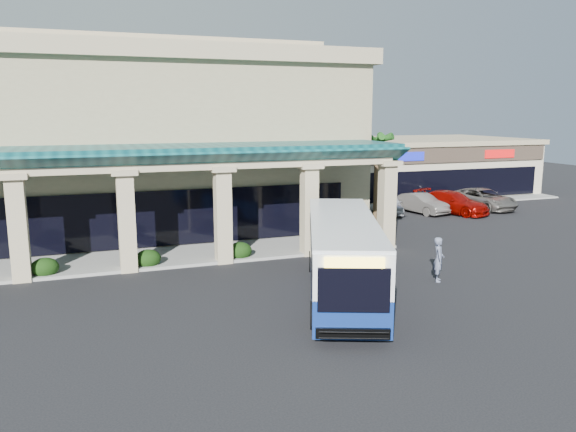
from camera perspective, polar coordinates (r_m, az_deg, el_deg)
name	(u,v)px	position (r m, az deg, el deg)	size (l,w,h in m)	color
ground	(322,287)	(23.98, 3.46, -7.18)	(110.00, 110.00, 0.00)	black
main_building	(103,138)	(37.01, -18.30, 7.50)	(30.80, 14.80, 11.35)	tan
arcade	(113,206)	(28.13, -17.37, 0.97)	(30.00, 6.20, 5.70)	#0B3E43
strip_mall	(399,165)	(52.71, 11.22, 5.06)	(22.50, 12.50, 4.90)	beige
palm_0	(376,175)	(36.70, 8.95, 4.16)	(2.40, 2.40, 6.60)	#144011
palm_1	(368,175)	(39.84, 8.13, 4.10)	(2.40, 2.40, 5.80)	#144011
broadleaf_tree	(314,176)	(43.54, 2.69, 4.08)	(2.60, 2.60, 4.81)	black
transit_bus	(342,257)	(22.61, 5.55, -4.18)	(2.61, 11.21, 3.13)	navy
pedestrian	(439,259)	(25.32, 15.05, -4.27)	(0.71, 0.47, 1.96)	slate
car_silver	(388,204)	(41.45, 10.15, 1.25)	(1.72, 4.27, 1.45)	silver
car_white	(421,203)	(42.04, 13.34, 1.26)	(1.54, 4.41, 1.45)	#625D58
car_red	(452,202)	(42.59, 16.31, 1.34)	(2.24, 5.51, 1.60)	#8C0804
car_gray	(483,199)	(45.27, 19.18, 1.67)	(2.57, 5.57, 1.55)	#635F59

